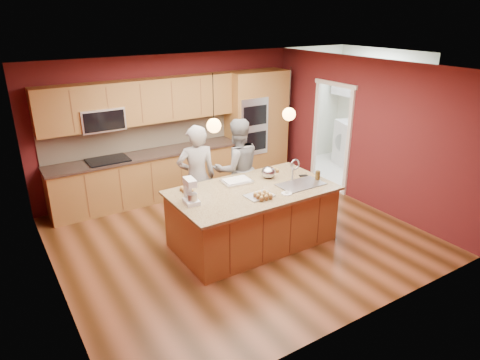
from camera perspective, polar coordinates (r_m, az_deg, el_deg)
floor at (r=7.09m, az=-0.30°, el=-7.49°), size 5.50×5.50×0.00m
ceiling at (r=6.24m, az=-0.34°, el=14.72°), size 5.50×5.50×0.00m
wall_back at (r=8.68m, az=-9.17°, el=7.34°), size 5.50×0.00×5.50m
wall_front at (r=4.77m, az=15.87°, el=-5.38°), size 5.50×0.00×5.50m
wall_left at (r=5.69m, az=-24.55°, el=-2.12°), size 0.00×5.00×5.00m
wall_right at (r=8.27m, az=16.16°, el=6.05°), size 0.00×5.00×5.00m
cabinet_run at (r=8.32m, az=-12.61°, el=3.84°), size 3.74×0.64×2.30m
oven_column at (r=9.33m, az=2.18°, el=7.34°), size 1.30×0.62×2.30m
doorway_trim at (r=8.86m, az=12.06°, el=5.42°), size 0.08×1.11×2.20m
laundry_room at (r=10.11m, az=17.67°, el=12.10°), size 2.60×2.70×2.70m
pendant_left at (r=5.86m, az=-3.51°, el=7.29°), size 0.20×0.20×0.80m
pendant_right at (r=6.56m, az=6.55°, el=8.75°), size 0.20×0.20×0.80m
island at (r=6.72m, az=1.78°, el=-4.74°), size 2.49×1.40×1.30m
person_left at (r=7.08m, az=-5.78°, el=0.31°), size 0.73×0.57×1.78m
person_right at (r=7.43m, az=-0.39°, el=1.48°), size 0.96×0.80×1.78m
stand_mixer at (r=6.04m, az=-6.61°, el=-1.71°), size 0.22×0.29×0.37m
sheet_cake at (r=6.78m, az=-0.45°, el=-0.13°), size 0.49×0.37×0.05m
cooling_rack at (r=6.27m, az=2.58°, el=-2.10°), size 0.42×0.31×0.02m
mixing_bowl at (r=6.95m, az=3.82°, el=1.02°), size 0.23×0.23×0.20m
plate at (r=6.39m, az=6.24°, el=-1.80°), size 0.16×0.16×0.01m
tumbler at (r=6.96m, az=10.31°, el=0.59°), size 0.08×0.08×0.15m
phone at (r=7.12m, az=8.44°, el=0.58°), size 0.16×0.11×0.01m
cupcakes_left at (r=6.46m, az=-7.13°, el=-1.30°), size 0.17×0.25×0.07m
cupcakes_rack at (r=6.18m, az=3.08°, el=-2.04°), size 0.24×0.24×0.07m
cupcakes_right at (r=7.25m, az=4.41°, el=1.39°), size 0.14×0.22×0.06m
washer at (r=10.11m, az=17.88°, el=3.40°), size 0.64×0.66×0.94m
dryer at (r=10.57m, az=14.62°, el=4.82°), size 0.83×0.84×1.04m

